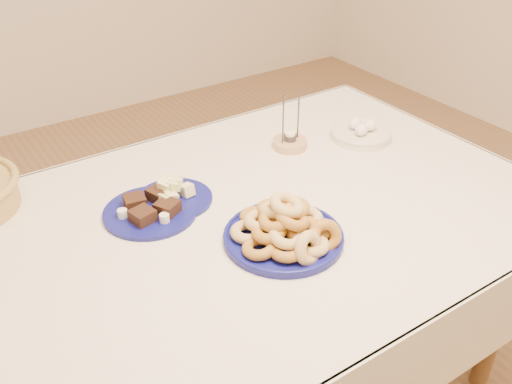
% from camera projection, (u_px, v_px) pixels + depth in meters
% --- Properties ---
extents(dining_table, '(1.71, 1.11, 0.75)m').
position_uv_depth(dining_table, '(246.00, 246.00, 1.60)').
color(dining_table, brown).
rests_on(dining_table, ground).
extents(donut_platter, '(0.34, 0.34, 0.14)m').
position_uv_depth(donut_platter, '(286.00, 229.00, 1.42)').
color(donut_platter, navy).
rests_on(donut_platter, dining_table).
extents(melon_plate, '(0.28, 0.28, 0.07)m').
position_uv_depth(melon_plate, '(173.00, 194.00, 1.59)').
color(melon_plate, navy).
rests_on(melon_plate, dining_table).
extents(brownie_plate, '(0.29, 0.29, 0.04)m').
position_uv_depth(brownie_plate, '(151.00, 209.00, 1.54)').
color(brownie_plate, navy).
rests_on(brownie_plate, dining_table).
extents(candle_holder, '(0.12, 0.12, 0.19)m').
position_uv_depth(candle_holder, '(290.00, 142.00, 1.86)').
color(candle_holder, tan).
rests_on(candle_holder, dining_table).
extents(egg_bowl, '(0.27, 0.27, 0.07)m').
position_uv_depth(egg_bowl, '(361.00, 133.00, 1.91)').
color(egg_bowl, beige).
rests_on(egg_bowl, dining_table).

